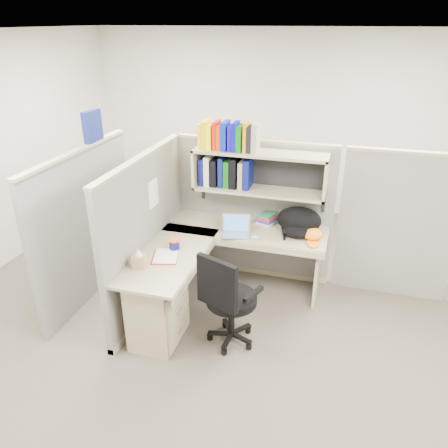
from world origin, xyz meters
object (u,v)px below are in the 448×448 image
(desk, at_px, (183,287))
(backpack, at_px, (298,222))
(laptop, at_px, (236,227))
(snack_canister, at_px, (174,244))
(task_chair, at_px, (229,313))

(desk, height_order, backpack, backpack)
(laptop, distance_m, snack_canister, 0.68)
(desk, relative_size, laptop, 6.01)
(desk, bearing_deg, task_chair, -16.85)
(backpack, height_order, snack_canister, backpack)
(backpack, bearing_deg, task_chair, -110.58)
(laptop, distance_m, task_chair, 0.95)
(backpack, distance_m, snack_canister, 1.31)
(desk, distance_m, snack_canister, 0.44)
(laptop, xyz_separation_m, snack_canister, (-0.51, -0.45, -0.05))
(backpack, bearing_deg, laptop, -156.55)
(desk, height_order, task_chair, task_chair)
(desk, xyz_separation_m, task_chair, (0.50, -0.15, -0.09))
(desk, relative_size, backpack, 3.73)
(laptop, height_order, task_chair, task_chair)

